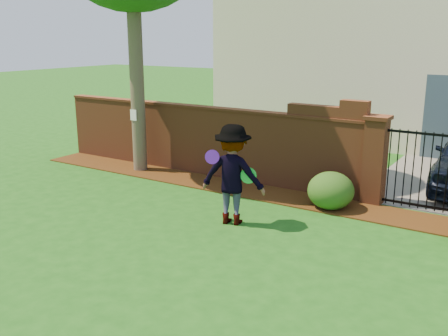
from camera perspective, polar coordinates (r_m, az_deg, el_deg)
The scene contains 11 objects.
ground at distance 9.03m, azimuth -6.47°, elevation -8.14°, with size 80.00×80.00×0.01m, color #1B5415.
mulch_bed at distance 12.10m, azimuth -0.07°, elevation -1.97°, with size 11.10×1.08×0.03m, color #381E0A.
brick_wall at distance 12.98m, azimuth -2.44°, elevation 3.31°, with size 8.70×0.31×2.16m.
pillar_left at distance 11.11m, azimuth 16.56°, elevation 0.92°, with size 0.50×0.50×1.88m.
iron_gate at distance 10.90m, azimuth 22.06°, elevation -0.37°, with size 1.78×0.03×1.60m.
house at distance 18.92m, azimuth 19.92°, elevation 12.86°, with size 12.40×6.40×6.30m.
paper_notice at distance 13.26m, azimuth -10.12°, elevation 5.86°, with size 0.20×0.01×0.28m, color white.
shrub_left at distance 10.67m, azimuth 11.86°, elevation -2.49°, with size 0.95×0.95×0.78m, color #1C4D17.
man at distance 9.48m, azimuth 0.89°, elevation -0.80°, with size 1.23×0.71×1.90m, color gray.
frisbee_purple at distance 9.31m, azimuth -1.33°, elevation 1.25°, with size 0.26×0.26×0.02m, color #651DB7.
frisbee_green at distance 9.36m, azimuth 2.75°, elevation -0.84°, with size 0.30×0.30×0.03m, color green.
Camera 1 is at (5.29, -6.43, 3.48)m, focal length 40.83 mm.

